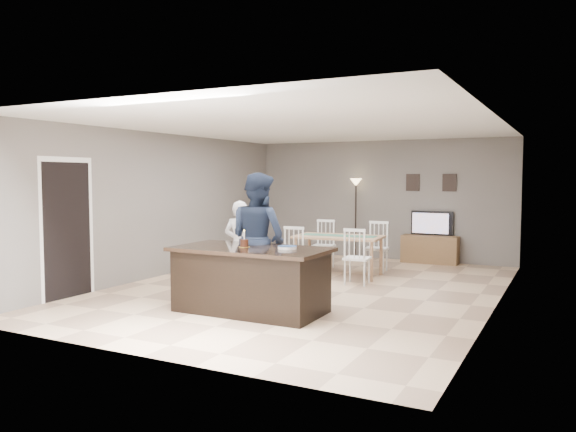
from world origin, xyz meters
The scene contains 14 objects.
floor centered at (0.00, 0.00, 0.00)m, with size 8.00×8.00×0.00m, color #D8B18A.
room_shell centered at (0.00, 0.00, 1.68)m, with size 8.00×8.00×8.00m.
kitchen_island centered at (0.00, -1.80, 0.45)m, with size 2.15×1.10×0.90m.
tv_console centered at (1.20, 3.77, 0.30)m, with size 1.20×0.40×0.60m, color brown.
television centered at (1.20, 3.84, 0.86)m, with size 0.91×0.12×0.53m, color black.
tv_screen_glow centered at (1.20, 3.76, 0.87)m, with size 0.78×0.78×0.00m, color #CD6716.
picture_frames centered at (1.15, 3.98, 1.75)m, with size 1.10×0.02×0.38m.
doorway centered at (-2.99, -2.30, 1.26)m, with size 0.00×2.10×2.65m.
woman centered at (-0.95, -0.56, 0.74)m, with size 0.54×0.36×1.48m, color silver.
man centered at (-0.20, -1.25, 0.97)m, with size 0.94×0.73×1.94m, color #1A243B.
birthday_cake centered at (-0.11, -1.79, 0.96)m, with size 0.15×0.15×0.24m.
plate_stack centered at (0.52, -1.71, 0.92)m, with size 0.26×0.26×0.04m.
dining_table centered at (0.01, 1.42, 0.63)m, with size 1.69×1.95×0.99m.
floor_lamp centered at (-0.52, 3.79, 1.43)m, with size 0.28×0.28×1.84m.
Camera 1 is at (3.96, -8.42, 1.87)m, focal length 35.00 mm.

